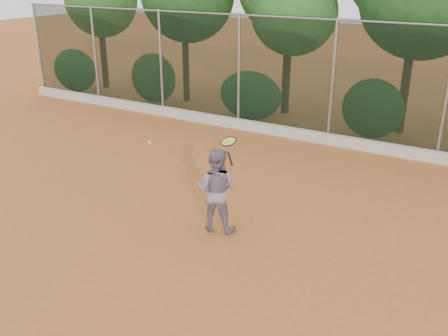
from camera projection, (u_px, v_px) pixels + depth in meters
The scene contains 6 objects.
ground at pixel (196, 250), 9.04m from camera, with size 80.00×80.00×0.00m, color #BA662B.
concrete_curb at pixel (326, 139), 14.44m from camera, with size 24.00×0.20×0.30m, color beige.
tennis_player at pixel (216, 190), 9.46m from camera, with size 0.81×0.63×1.67m, color gray.
chainlink_fence at pixel (333, 79), 13.94m from camera, with size 24.09×0.09×3.50m.
tennis_racket at pixel (229, 144), 8.81m from camera, with size 0.37×0.37×0.56m.
tennis_ball_in_flight at pixel (149, 143), 9.50m from camera, with size 0.07×0.07×0.07m.
Camera 1 is at (4.41, -6.49, 4.76)m, focal length 40.00 mm.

